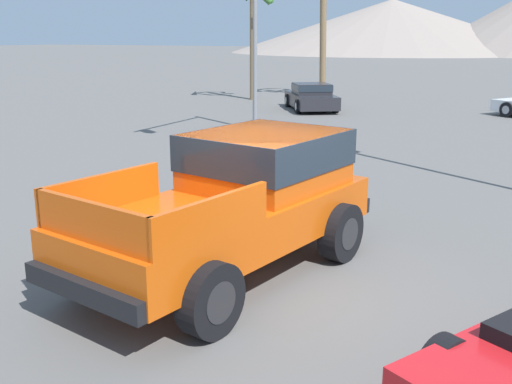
% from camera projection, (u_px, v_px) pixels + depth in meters
% --- Properties ---
extents(ground_plane, '(320.00, 320.00, 0.00)m').
position_uv_depth(ground_plane, '(262.00, 276.00, 8.68)').
color(ground_plane, '#5B5956').
extents(orange_pickup_truck, '(3.11, 5.42, 1.98)m').
position_uv_depth(orange_pickup_truck, '(242.00, 195.00, 8.75)').
color(orange_pickup_truck, '#CC4C0C').
rests_on(orange_pickup_truck, ground_plane).
extents(parked_car_dark, '(3.72, 4.40, 1.22)m').
position_uv_depth(parked_car_dark, '(311.00, 96.00, 27.73)').
color(parked_car_dark, '#232328').
rests_on(parked_car_dark, ground_plane).
extents(traffic_light_main, '(0.38, 4.57, 5.73)m').
position_uv_depth(traffic_light_main, '(231.00, 14.00, 19.48)').
color(traffic_light_main, slate).
rests_on(traffic_light_main, ground_plane).
extents(palm_tree_short, '(2.90, 2.65, 6.27)m').
position_uv_depth(palm_tree_short, '(251.00, 8.00, 31.07)').
color(palm_tree_short, brown).
rests_on(palm_tree_short, ground_plane).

